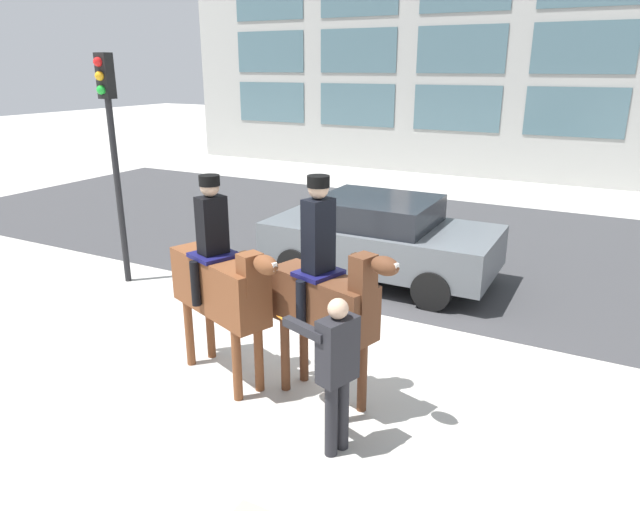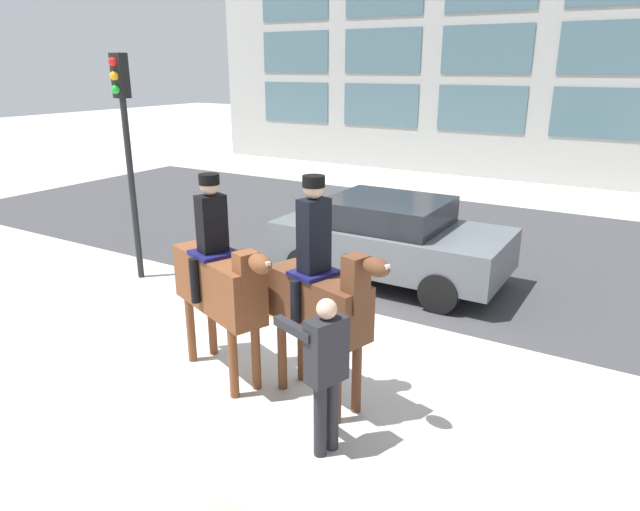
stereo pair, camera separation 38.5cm
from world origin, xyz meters
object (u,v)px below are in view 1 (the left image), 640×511
(pedestrian_bystander, at_px, (336,365))
(mounted_horse_lead, at_px, (220,281))
(street_car_near_lane, at_px, (380,237))
(traffic_light, at_px, (111,134))
(mounted_horse_companion, at_px, (325,295))

(pedestrian_bystander, bearing_deg, mounted_horse_lead, -0.23)
(mounted_horse_lead, bearing_deg, pedestrian_bystander, 1.70)
(street_car_near_lane, height_order, traffic_light, traffic_light)
(pedestrian_bystander, bearing_deg, street_car_near_lane, -53.83)
(pedestrian_bystander, height_order, street_car_near_lane, pedestrian_bystander)
(street_car_near_lane, bearing_deg, pedestrian_bystander, -72.73)
(traffic_light, bearing_deg, mounted_horse_companion, -19.75)
(pedestrian_bystander, relative_size, traffic_light, 0.43)
(pedestrian_bystander, distance_m, traffic_light, 6.28)
(street_car_near_lane, xyz_separation_m, traffic_light, (-3.99, -2.27, 1.85))
(pedestrian_bystander, distance_m, street_car_near_lane, 5.06)
(street_car_near_lane, bearing_deg, mounted_horse_lead, -94.84)
(mounted_horse_companion, distance_m, traffic_light, 5.44)
(street_car_near_lane, relative_size, traffic_light, 1.03)
(mounted_horse_lead, distance_m, street_car_near_lane, 4.23)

